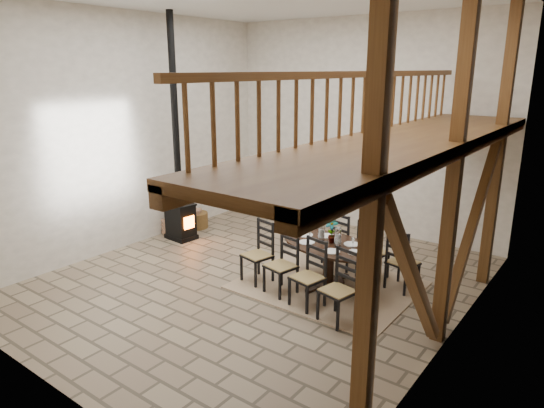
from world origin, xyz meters
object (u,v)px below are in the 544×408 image
Objects in this scene: dining_table at (328,265)px; wood_stove at (179,192)px; log_basket at (196,219)px; log_stack at (171,227)px.

dining_table is 0.57× the size of wood_stove.
log_basket is (-4.34, 0.94, -0.20)m from dining_table.
dining_table is 4.42m from log_stack.
log_stack is (-0.38, 0.02, -0.93)m from wood_stove.
log_stack is at bearing -95.16° from log_basket.
dining_table is 6.01× the size of log_stack.
wood_stove reaches higher than log_stack.
wood_stove reaches higher than dining_table.
log_stack is at bearing -170.19° from dining_table.
log_basket is (-0.31, 0.79, -0.92)m from wood_stove.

